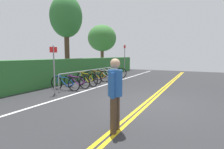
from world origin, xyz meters
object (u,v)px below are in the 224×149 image
Objects in this scene: bicycle_0 at (65,83)px; bicycle_7 at (115,73)px; bike_rack at (96,72)px; sign_post_near at (54,65)px; bicycle_1 at (76,82)px; bicycle_5 at (106,75)px; sign_post_far at (125,57)px; pedestrian at (115,90)px; bicycle_2 at (87,79)px; bicycle_6 at (109,74)px; tree_mid at (66,17)px; bicycle_3 at (91,78)px; tree_far_right at (102,38)px; bicycle_4 at (98,76)px.

bicycle_7 reaches higher than bicycle_0.
bike_rack is 3.10× the size of sign_post_near.
bicycle_1 is at bearing -178.75° from bicycle_7.
bicycle_5 is at bearing -0.25° from bicycle_1.
pedestrian is at bearing -158.25° from sign_post_far.
bicycle_6 is (3.12, 0.25, -0.03)m from bicycle_2.
sign_post_far is at bearing -4.12° from bicycle_6.
pedestrian is 4.66m from sign_post_near.
sign_post_near reaches higher than bicycle_0.
tree_mid is (-3.69, 3.00, 2.85)m from sign_post_far.
bicycle_2 is (0.83, -0.08, 0.04)m from bicycle_1.
bicycle_2 is at bearing 40.64° from pedestrian.
sign_post_near is at bearing -175.20° from bicycle_3.
bicycle_6 is 0.29× the size of tree_mid.
pedestrian is (-8.73, -4.26, 0.57)m from bicycle_7.
tree_far_right reaches higher than sign_post_near.
bicycle_4 is 8.01m from tree_far_right.
bicycle_2 is 3.99m from bicycle_7.
bicycle_5 is 4.98m from sign_post_near.
bicycle_1 is at bearing -132.92° from tree_mid.
bicycle_4 is at bearing 13.71° from bike_rack.
bicycle_2 is 5.42m from tree_mid.
tree_mid reaches higher than sign_post_far.
bicycle_4 reaches higher than bicycle_2.
bike_rack is 8.24m from tree_far_right.
bicycle_5 reaches higher than bicycle_6.
tree_far_right is (6.54, 3.44, 3.07)m from bicycle_4.
sign_post_far is at bearing -2.20° from bicycle_3.
sign_post_far is (5.64, 0.07, 1.17)m from bicycle_2.
tree_mid is at bearing 112.59° from bicycle_6.
sign_post_near is 6.23m from tree_mid.
bicycle_3 is 3.17m from bicycle_7.
tree_far_right is at bearing 27.10° from bike_rack.
bicycle_3 is (-0.39, 0.12, -0.32)m from bike_rack.
bike_rack is 1.95m from bicycle_6.
bike_rack is 2.55× the size of sign_post_far.
bicycle_5 is 0.30× the size of tree_mid.
tree_mid is at bearing 140.94° from sign_post_far.
bicycle_6 is 0.94× the size of bicycle_7.
pedestrian is at bearing -133.33° from bicycle_1.
bicycle_6 is at bearing 175.88° from sign_post_far.
pedestrian is (-3.17, -4.26, 0.60)m from bicycle_0.
bicycle_2 is 0.36× the size of tree_far_right.
sign_post_far is 0.54× the size of tree_far_right.
bicycle_3 is (2.39, 0.07, -0.02)m from bicycle_0.
bicycle_0 is 5.35m from pedestrian.
bicycle_2 is at bearing -178.41° from bicycle_5.
bike_rack is at bearing -178.89° from bicycle_7.
bicycle_3 is 5.07m from tree_mid.
bicycle_5 reaches higher than bicycle_0.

